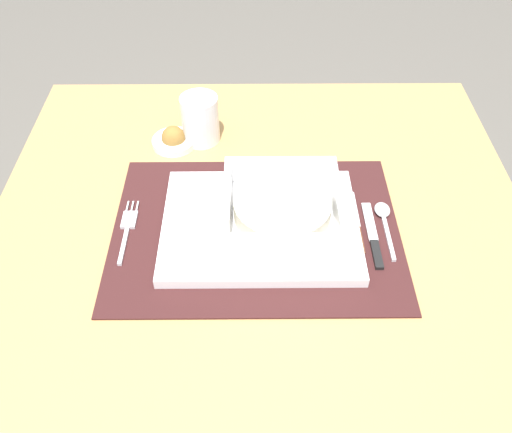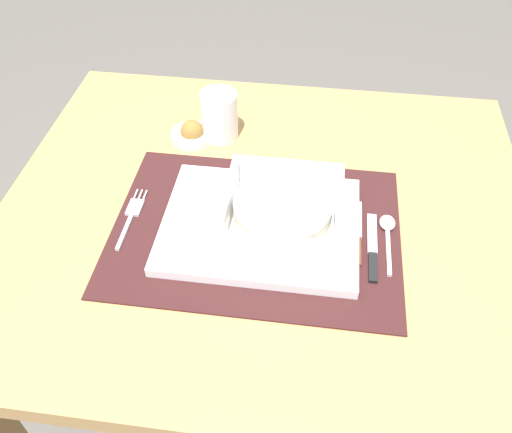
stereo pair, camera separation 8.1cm
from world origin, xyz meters
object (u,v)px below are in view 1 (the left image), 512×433
Objects in this scene: porridge_bowl at (282,210)px; fork at (128,227)px; bread_knife at (356,226)px; spoon at (384,216)px; dining_table at (259,255)px; drinking_glass at (200,121)px; condiment_saucer at (174,140)px; butter_knife at (373,239)px.

porridge_bowl reaches higher than fork.
porridge_bowl is at bearing 175.97° from bread_knife.
porridge_bowl reaches higher than spoon.
porridge_bowl is at bearing -175.56° from spoon.
spoon is at bearing -7.91° from dining_table.
fork is 0.39m from spoon.
drinking_glass is (-0.29, 0.21, 0.03)m from spoon.
bread_knife is 0.36m from condiment_saucer.
spoon is at bearing -35.31° from drinking_glass.
butter_knife is at bearing -119.12° from spoon.
spoon is 0.88× the size of butter_knife.
drinking_glass is (0.10, 0.23, 0.03)m from fork.
butter_knife is 0.40m from condiment_saucer.
bread_knife is (0.35, -0.00, 0.00)m from fork.
butter_knife is at bearing -43.16° from drinking_glass.
dining_table is 7.16× the size of spoon.
drinking_glass is (-0.10, 0.18, 0.15)m from dining_table.
drinking_glass reaches higher than spoon.
butter_knife is at bearing -53.73° from bread_knife.
bread_knife is (0.11, -0.00, -0.03)m from porridge_bowl.
condiment_saucer is at bearing 132.50° from dining_table.
drinking_glass is (-0.25, 0.23, 0.03)m from bread_knife.
dining_table is 4.90× the size of porridge_bowl.
porridge_bowl is 1.30× the size of bread_knife.
butter_knife reaches higher than dining_table.
porridge_bowl is 0.26m from drinking_glass.
bread_knife is at bearing -17.55° from dining_table.
fork is 0.96× the size of butter_knife.
drinking_glass is at bearing 67.27° from fork.
condiment_saucer is (-0.32, 0.24, 0.00)m from butter_knife.
dining_table is at bearing 159.62° from butter_knife.
fork is (-0.23, 0.00, -0.04)m from porridge_bowl.
dining_table is 6.39× the size of bread_knife.
condiment_saucer is (-0.18, 0.21, -0.03)m from porridge_bowl.
butter_knife is (0.37, -0.03, 0.00)m from fork.
porridge_bowl is at bearing 171.92° from butter_knife.
condiment_saucer is (-0.05, -0.02, -0.03)m from drinking_glass.
drinking_glass is at bearing 139.81° from butter_knife.
dining_table is at bearing -60.39° from drinking_glass.
fork is 1.09× the size of spoon.
fork is 0.25m from drinking_glass.
dining_table is 10.86× the size of condiment_saucer.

